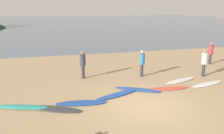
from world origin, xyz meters
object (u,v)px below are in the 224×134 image
surfboard_5 (166,89)px  person_0 (204,61)px  surfboard_0 (24,107)px  surfboard_6 (181,80)px  person_2 (211,51)px  surfboard_1 (55,109)px  surfboard_4 (138,89)px  surfboard_7 (207,84)px  surfboard_3 (118,94)px  person_3 (83,62)px  person_1 (142,61)px  surfboard_2 (81,103)px

surfboard_5 → person_0: bearing=27.0°
surfboard_0 → surfboard_5: bearing=23.8°
surfboard_6 → person_2: 5.30m
surfboard_0 → person_2: (12.72, 4.48, 0.93)m
surfboard_1 → person_2: bearing=50.1°
surfboard_0 → surfboard_4: size_ratio=1.04×
person_2 → person_0: bearing=160.6°
surfboard_5 → surfboard_7: 2.56m
person_0 → surfboard_6: bearing=-52.2°
surfboard_0 → surfboard_3: 4.30m
surfboard_0 → person_3: person_3 is taller
surfboard_7 → surfboard_0: bearing=169.6°
surfboard_0 → surfboard_7: bearing=23.1°
surfboard_4 → person_2: person_2 is taller
surfboard_5 → surfboard_6: bearing=37.3°
surfboard_4 → person_3: size_ratio=1.46×
surfboard_3 → surfboard_6: surfboard_3 is taller
person_0 → person_2: (2.46, 2.53, -0.02)m
surfboard_5 → surfboard_6: 1.79m
surfboard_4 → person_3: person_3 is taller
surfboard_0 → surfboard_7: (9.52, 0.56, -0.02)m
person_1 → person_2: size_ratio=1.00×
surfboard_2 → surfboard_6: bearing=24.3°
surfboard_3 → person_1: size_ratio=1.61×
person_0 → person_1: 3.83m
surfboard_2 → person_1: person_1 is taller
surfboard_1 → person_3: bearing=93.1°
surfboard_6 → surfboard_5: bearing=-164.9°
surfboard_0 → person_2: 13.52m
surfboard_3 → person_0: (5.98, 1.61, 0.95)m
surfboard_1 → person_2: size_ratio=1.42×
surfboard_1 → person_0: person_0 is taller
person_0 → person_2: size_ratio=1.02×
surfboard_0 → surfboard_5: surfboard_0 is taller
surfboard_3 → person_2: person_2 is taller
surfboard_0 → surfboard_5: size_ratio=1.01×
surfboard_4 → person_2: 8.24m
surfboard_1 → surfboard_5: surfboard_1 is taller
person_0 → person_2: person_0 is taller
surfboard_4 → surfboard_6: surfboard_4 is taller
person_0 → person_1: bearing=-80.6°
surfboard_5 → surfboard_0: bearing=-173.0°
surfboard_2 → surfboard_3: (1.86, 0.53, 0.01)m
surfboard_0 → surfboard_1: bearing=-1.8°
surfboard_1 → surfboard_5: bearing=36.5°
surfboard_1 → surfboard_6: 7.43m
surfboard_3 → surfboard_5: surfboard_3 is taller
surfboard_4 → surfboard_1: bearing=-132.2°
surfboard_0 → surfboard_6: bearing=29.8°
surfboard_0 → surfboard_1: 1.39m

